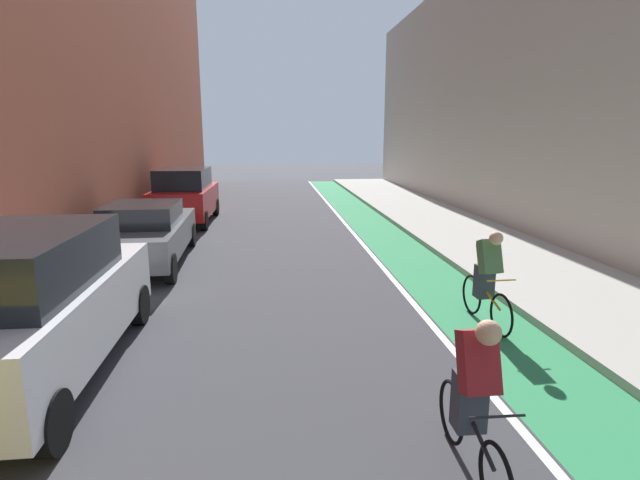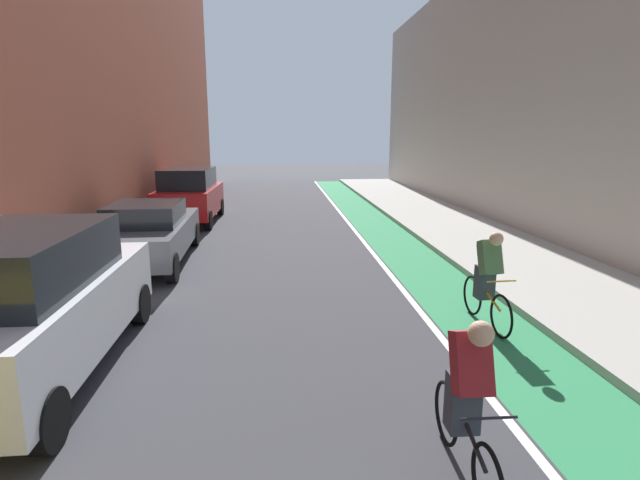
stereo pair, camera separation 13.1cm
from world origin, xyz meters
TOP-DOWN VIEW (x-y plane):
  - ground_plane at (0.00, 15.62)m, footprint 86.33×86.33m
  - bike_lane_paint at (3.44, 17.62)m, footprint 1.60×39.24m
  - lane_divider_stripe at (2.54, 17.62)m, footprint 0.12×39.24m
  - sidewalk_right at (5.98, 17.62)m, footprint 3.48×39.24m
  - building_facade_right at (8.92, 19.62)m, footprint 2.40×35.24m
  - parked_suv_white at (-3.19, 9.77)m, footprint 1.94×4.59m
  - parked_sedan_gray at (-3.19, 15.62)m, footprint 2.03×4.83m
  - parked_suv_red at (-3.19, 21.45)m, footprint 1.98×4.32m
  - cyclist_mid at (1.70, 7.39)m, footprint 0.48×1.70m
  - cyclist_trailing at (3.44, 10.98)m, footprint 0.48×1.75m

SIDE VIEW (x-z plane):
  - ground_plane at x=0.00m, z-range 0.00..0.00m
  - bike_lane_paint at x=3.44m, z-range 0.00..0.00m
  - lane_divider_stripe at x=2.54m, z-range 0.00..0.00m
  - sidewalk_right at x=5.98m, z-range 0.00..0.14m
  - parked_sedan_gray at x=-3.19m, z-range 0.02..1.55m
  - cyclist_mid at x=1.70m, z-range 0.00..1.61m
  - cyclist_trailing at x=3.44m, z-range 0.04..1.67m
  - parked_suv_red at x=-3.19m, z-range 0.03..2.01m
  - parked_suv_white at x=-3.19m, z-range 0.03..2.01m
  - building_facade_right at x=8.92m, z-range 0.00..9.72m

